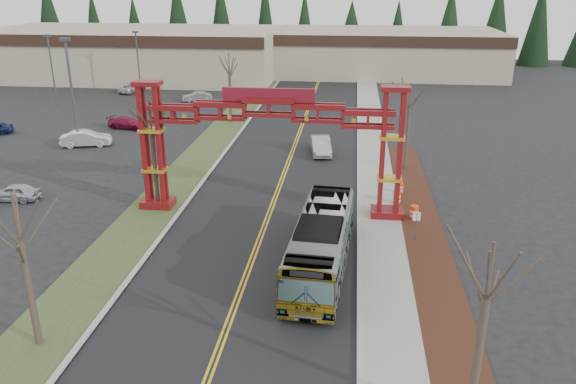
# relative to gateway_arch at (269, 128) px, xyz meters

# --- Properties ---
(road) EXTENTS (12.00, 110.00, 0.02)m
(road) POSITION_rel_gateway_arch_xyz_m (-0.00, 7.00, -5.97)
(road) COLOR black
(road) RESTS_ON ground
(lane_line_left) EXTENTS (0.12, 100.00, 0.01)m
(lane_line_left) POSITION_rel_gateway_arch_xyz_m (-0.12, 7.00, -5.96)
(lane_line_left) COLOR gold
(lane_line_left) RESTS_ON road
(lane_line_right) EXTENTS (0.12, 100.00, 0.01)m
(lane_line_right) POSITION_rel_gateway_arch_xyz_m (0.12, 7.00, -5.96)
(lane_line_right) COLOR gold
(lane_line_right) RESTS_ON road
(curb_right) EXTENTS (0.30, 110.00, 0.15)m
(curb_right) POSITION_rel_gateway_arch_xyz_m (6.15, 7.00, -5.91)
(curb_right) COLOR #A6A6A0
(curb_right) RESTS_ON ground
(sidewalk_right) EXTENTS (2.60, 110.00, 0.14)m
(sidewalk_right) POSITION_rel_gateway_arch_xyz_m (7.60, 7.00, -5.91)
(sidewalk_right) COLOR gray
(sidewalk_right) RESTS_ON ground
(landscape_strip) EXTENTS (2.60, 50.00, 0.12)m
(landscape_strip) POSITION_rel_gateway_arch_xyz_m (10.20, -8.00, -5.92)
(landscape_strip) COLOR #321810
(landscape_strip) RESTS_ON ground
(grass_median) EXTENTS (4.00, 110.00, 0.08)m
(grass_median) POSITION_rel_gateway_arch_xyz_m (-8.00, 7.00, -5.94)
(grass_median) COLOR #314522
(grass_median) RESTS_ON ground
(curb_left) EXTENTS (0.30, 110.00, 0.15)m
(curb_left) POSITION_rel_gateway_arch_xyz_m (-6.15, 7.00, -5.91)
(curb_left) COLOR #A6A6A0
(curb_left) RESTS_ON ground
(gateway_arch) EXTENTS (18.20, 1.60, 8.90)m
(gateway_arch) POSITION_rel_gateway_arch_xyz_m (0.00, 0.00, 0.00)
(gateway_arch) COLOR #600C0F
(gateway_arch) RESTS_ON ground
(retail_building_west) EXTENTS (46.00, 22.30, 7.50)m
(retail_building_west) POSITION_rel_gateway_arch_xyz_m (-30.00, 53.96, -2.22)
(retail_building_west) COLOR tan
(retail_building_west) RESTS_ON ground
(retail_building_east) EXTENTS (38.00, 20.30, 7.00)m
(retail_building_east) POSITION_rel_gateway_arch_xyz_m (10.00, 61.95, -2.47)
(retail_building_east) COLOR tan
(retail_building_east) RESTS_ON ground
(conifer_treeline) EXTENTS (116.10, 5.60, 13.00)m
(conifer_treeline) POSITION_rel_gateway_arch_xyz_m (0.25, 74.00, 0.50)
(conifer_treeline) COLOR black
(conifer_treeline) RESTS_ON ground
(transit_bus) EXTENTS (3.46, 11.68, 3.21)m
(transit_bus) POSITION_rel_gateway_arch_xyz_m (3.99, -7.76, -4.38)
(transit_bus) COLOR #A4A6AB
(transit_bus) RESTS_ON ground
(silver_sedan) EXTENTS (2.36, 4.96, 1.57)m
(silver_sedan) POSITION_rel_gateway_arch_xyz_m (2.65, 14.15, -5.20)
(silver_sedan) COLOR #A5A8AD
(silver_sedan) RESTS_ON ground
(parked_car_near_a) EXTENTS (3.74, 1.68, 1.25)m
(parked_car_near_a) POSITION_rel_gateway_arch_xyz_m (-18.78, 0.00, -5.36)
(parked_car_near_a) COLOR silver
(parked_car_near_a) RESTS_ON ground
(parked_car_near_b) EXTENTS (4.91, 2.85, 1.53)m
(parked_car_near_b) POSITION_rel_gateway_arch_xyz_m (-19.87, 14.03, -5.22)
(parked_car_near_b) COLOR white
(parked_car_near_b) RESTS_ON ground
(parked_car_mid_a) EXTENTS (4.48, 2.43, 1.23)m
(parked_car_mid_a) POSITION_rel_gateway_arch_xyz_m (-18.49, 20.94, -5.37)
(parked_car_mid_a) COLOR maroon
(parked_car_mid_a) RESTS_ON ground
(parked_car_far_a) EXTENTS (4.01, 2.58, 1.25)m
(parked_car_far_a) POSITION_rel_gateway_arch_xyz_m (-14.84, 35.53, -5.36)
(parked_car_far_a) COLOR #999AA0
(parked_car_far_a) RESTS_ON ground
(parked_car_far_b) EXTENTS (3.21, 4.84, 1.24)m
(parked_car_far_b) POSITION_rel_gateway_arch_xyz_m (-25.44, 40.40, -5.36)
(parked_car_far_b) COLOR silver
(parked_car_far_b) RESTS_ON ground
(bare_tree_median_near) EXTENTS (3.13, 3.13, 7.15)m
(bare_tree_median_near) POSITION_rel_gateway_arch_xyz_m (-8.00, -15.99, -0.93)
(bare_tree_median_near) COLOR #382D26
(bare_tree_median_near) RESTS_ON ground
(bare_tree_median_mid) EXTENTS (3.03, 3.03, 7.55)m
(bare_tree_median_mid) POSITION_rel_gateway_arch_xyz_m (-8.00, 0.06, -0.47)
(bare_tree_median_mid) COLOR #382D26
(bare_tree_median_mid) RESTS_ON ground
(bare_tree_median_far) EXTENTS (3.05, 3.05, 7.64)m
(bare_tree_median_far) POSITION_rel_gateway_arch_xyz_m (-8.00, 24.77, -0.40)
(bare_tree_median_far) COLOR #382D26
(bare_tree_median_far) RESTS_ON ground
(bare_tree_right_near) EXTENTS (3.12, 3.12, 7.42)m
(bare_tree_right_near) POSITION_rel_gateway_arch_xyz_m (10.00, -18.83, -0.66)
(bare_tree_right_near) COLOR #382D26
(bare_tree_right_near) RESTS_ON ground
(bare_tree_right_far) EXTENTS (2.89, 2.89, 7.27)m
(bare_tree_right_far) POSITION_rel_gateway_arch_xyz_m (10.00, 10.50, -0.65)
(bare_tree_right_far) COLOR #382D26
(bare_tree_right_far) RESTS_ON ground
(light_pole_near) EXTENTS (0.88, 0.44, 10.14)m
(light_pole_near) POSITION_rel_gateway_arch_xyz_m (-20.49, 13.73, -0.11)
(light_pole_near) COLOR #3F3F44
(light_pole_near) RESTS_ON ground
(light_pole_mid) EXTENTS (0.77, 0.38, 8.84)m
(light_pole_mid) POSITION_rel_gateway_arch_xyz_m (-31.08, 29.79, -0.87)
(light_pole_mid) COLOR #3F3F44
(light_pole_mid) RESTS_ON ground
(light_pole_far) EXTENTS (0.74, 0.37, 8.52)m
(light_pole_far) POSITION_rel_gateway_arch_xyz_m (-23.68, 38.88, -1.05)
(light_pole_far) COLOR #3F3F44
(light_pole_far) RESTS_ON ground
(street_sign) EXTENTS (0.45, 0.07, 1.99)m
(street_sign) POSITION_rel_gateway_arch_xyz_m (9.51, -3.69, -4.55)
(street_sign) COLOR #3F3F44
(street_sign) RESTS_ON ground
(barrel_south) EXTENTS (0.56, 0.56, 1.04)m
(barrel_south) POSITION_rel_gateway_arch_xyz_m (9.76, -0.30, -5.46)
(barrel_south) COLOR #FF400E
(barrel_south) RESTS_ON ground
(barrel_mid) EXTENTS (0.56, 0.56, 1.04)m
(barrel_mid) POSITION_rel_gateway_arch_xyz_m (8.79, 2.37, -5.46)
(barrel_mid) COLOR #FF400E
(barrel_mid) RESTS_ON ground
(barrel_north) EXTENTS (0.49, 0.49, 0.92)m
(barrel_north) POSITION_rel_gateway_arch_xyz_m (9.17, 4.55, -5.52)
(barrel_north) COLOR #FF400E
(barrel_north) RESTS_ON ground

